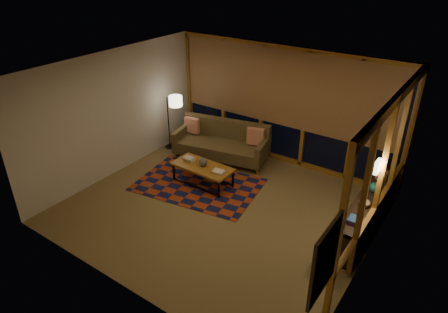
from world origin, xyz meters
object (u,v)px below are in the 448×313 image
Objects in this scene: floor_lamp at (168,121)px; bookshelf at (367,212)px; sofa at (221,143)px; coffee_table at (203,175)px.

bookshelf is at bearing 5.55° from floor_lamp.
floor_lamp reaches higher than bookshelf.
floor_lamp reaches higher than sofa.
coffee_table is (0.32, -1.13, -0.23)m from sofa.
floor_lamp is (-1.44, -0.20, 0.28)m from sofa.
coffee_table is at bearing -86.01° from sofa.
floor_lamp is (-1.77, 0.93, 0.51)m from coffee_table.
sofa is 1.50× the size of floor_lamp.
coffee_table is at bearing -17.32° from floor_lamp.
sofa is 1.20m from coffee_table.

